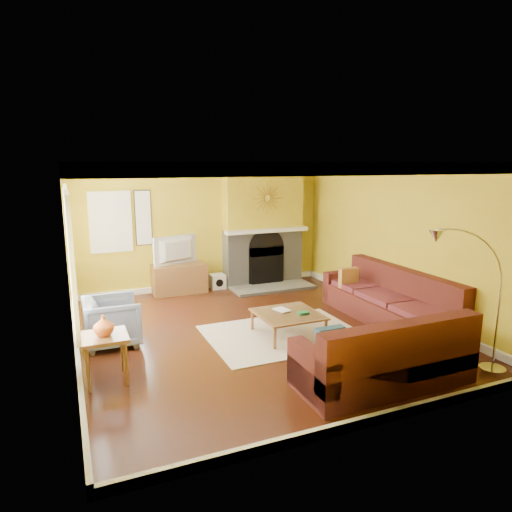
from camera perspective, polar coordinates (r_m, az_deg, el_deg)
name	(u,v)px	position (r m, az deg, el deg)	size (l,w,h in m)	color
floor	(256,332)	(7.54, 0.02, -9.51)	(5.50, 6.00, 0.02)	#4E2110
ceiling	(256,162)	(7.04, 0.02, 11.65)	(5.50, 6.00, 0.02)	white
wall_back	(202,227)	(9.97, -6.76, 3.67)	(5.50, 0.02, 2.70)	gold
wall_front	(376,303)	(4.62, 14.82, -5.73)	(5.50, 0.02, 2.70)	gold
wall_left	(67,265)	(6.62, -22.57, -1.09)	(0.02, 6.00, 2.70)	gold
wall_right	(397,239)	(8.61, 17.20, 2.01)	(0.02, 6.00, 2.70)	gold
baseboard	(256,328)	(7.51, 0.02, -9.01)	(5.50, 6.00, 0.12)	white
crown_molding	(256,167)	(7.04, 0.02, 11.08)	(5.50, 6.00, 0.12)	white
window_left_near	(68,240)	(7.87, -22.49, 1.91)	(0.06, 1.22, 1.72)	white
window_left_far	(70,263)	(6.00, -22.22, -0.81)	(0.06, 1.22, 1.72)	white
window_back	(110,222)	(9.55, -17.74, 4.07)	(0.82, 0.06, 1.22)	white
wall_art	(143,218)	(9.63, -13.90, 4.64)	(0.34, 0.04, 1.14)	white
fireplace	(263,225)	(10.23, 0.87, 3.95)	(1.80, 0.40, 2.70)	gray
mantel	(267,230)	(10.03, 1.42, 3.21)	(1.92, 0.22, 0.08)	white
hearth	(273,287)	(10.00, 2.12, -3.96)	(1.80, 0.70, 0.06)	gray
sunburst	(267,198)	(9.96, 1.42, 7.21)	(0.70, 0.04, 0.70)	olive
rug	(284,334)	(7.41, 3.47, -9.75)	(2.40, 1.80, 0.02)	beige
sectional_sofa	(349,311)	(7.23, 11.57, -6.80)	(3.10, 3.70, 0.90)	#541E1B
coffee_table	(288,324)	(7.33, 4.02, -8.49)	(0.96, 0.96, 0.38)	white
media_console	(179,279)	(9.77, -9.57, -2.80)	(1.12, 0.50, 0.61)	brown
tv	(178,250)	(9.64, -9.69, 0.70)	(1.04, 0.14, 0.60)	black
subwoofer	(217,281)	(10.06, -4.86, -3.17)	(0.31, 0.31, 0.31)	white
armchair	(112,321)	(7.23, -17.54, -7.80)	(0.78, 0.81, 0.73)	slate
side_table	(106,358)	(6.12, -18.26, -12.05)	(0.55, 0.55, 0.61)	brown
vase	(104,325)	(5.97, -18.52, -8.21)	(0.25, 0.25, 0.26)	orange
book	(277,311)	(7.28, 2.67, -6.91)	(0.20, 0.27, 0.03)	white
arc_lamp	(469,306)	(6.23, 25.10, -5.64)	(1.25, 0.36, 1.94)	silver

